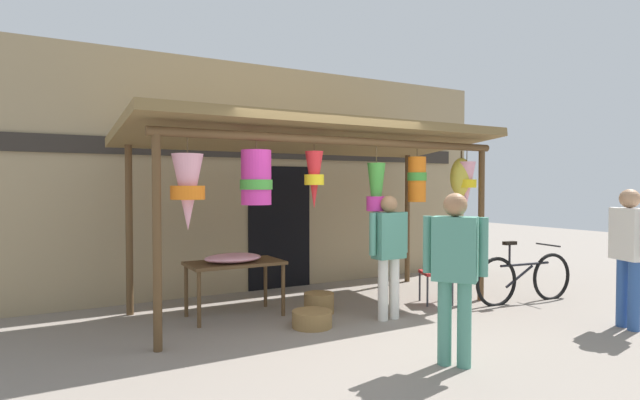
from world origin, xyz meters
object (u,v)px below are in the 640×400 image
at_px(folding_chair, 441,268).
at_px(vendor_in_orange, 629,246).
at_px(shopper_by_bananas, 389,247).
at_px(display_table, 235,268).
at_px(customer_foreground, 455,264).
at_px(parked_bicycle, 524,278).
at_px(wicker_basket_by_table, 319,303).
at_px(flower_heap_on_table, 234,258).
at_px(wicker_basket_spare, 312,319).

height_order(folding_chair, vendor_in_orange, vendor_in_orange).
height_order(folding_chair, shopper_by_bananas, shopper_by_bananas).
distance_m(display_table, vendor_in_orange, 4.77).
xyz_separation_m(folding_chair, customer_foreground, (-1.67, -1.95, 0.45)).
distance_m(parked_bicycle, shopper_by_bananas, 2.35).
xyz_separation_m(display_table, folding_chair, (2.82, -0.78, -0.13)).
bearing_deg(wicker_basket_by_table, shopper_by_bananas, -49.15).
xyz_separation_m(flower_heap_on_table, customer_foreground, (1.18, -2.68, 0.19)).
distance_m(wicker_basket_by_table, customer_foreground, 2.47).
distance_m(folding_chair, wicker_basket_by_table, 1.87).
bearing_deg(folding_chair, shopper_by_bananas, -164.65).
bearing_deg(vendor_in_orange, folding_chair, 116.14).
relative_size(flower_heap_on_table, customer_foreground, 0.45).
height_order(flower_heap_on_table, wicker_basket_spare, flower_heap_on_table).
distance_m(wicker_basket_spare, customer_foreground, 2.06).
height_order(display_table, shopper_by_bananas, shopper_by_bananas).
bearing_deg(vendor_in_orange, flower_heap_on_table, 144.16).
bearing_deg(vendor_in_orange, shopper_by_bananas, 141.74).
xyz_separation_m(folding_chair, wicker_basket_by_table, (-1.80, 0.38, -0.37)).
xyz_separation_m(wicker_basket_by_table, vendor_in_orange, (2.80, -2.44, 0.84)).
relative_size(folding_chair, parked_bicycle, 0.48).
distance_m(wicker_basket_by_table, wicker_basket_spare, 0.67).
relative_size(display_table, vendor_in_orange, 0.73).
bearing_deg(folding_chair, parked_bicycle, -26.99).
height_order(parked_bicycle, vendor_in_orange, vendor_in_orange).
height_order(folding_chair, parked_bicycle, parked_bicycle).
relative_size(folding_chair, wicker_basket_by_table, 2.10).
height_order(flower_heap_on_table, customer_foreground, customer_foreground).
bearing_deg(customer_foreground, wicker_basket_by_table, 93.16).
distance_m(folding_chair, customer_foreground, 2.61).
xyz_separation_m(vendor_in_orange, customer_foreground, (-2.68, 0.11, -0.02)).
relative_size(display_table, wicker_basket_spare, 2.52).
bearing_deg(display_table, shopper_by_bananas, -34.05).
relative_size(parked_bicycle, vendor_in_orange, 1.06).
xyz_separation_m(wicker_basket_by_table, parked_bicycle, (2.88, -0.93, 0.21)).
xyz_separation_m(customer_foreground, shopper_by_bananas, (0.48, 1.63, -0.04)).
height_order(wicker_basket_by_table, parked_bicycle, parked_bicycle).
bearing_deg(parked_bicycle, flower_heap_on_table, 161.98).
xyz_separation_m(flower_heap_on_table, folding_chair, (2.84, -0.72, -0.26)).
xyz_separation_m(folding_chair, wicker_basket_spare, (-2.20, -0.16, -0.41)).
height_order(wicker_basket_spare, customer_foreground, customer_foreground).
height_order(flower_heap_on_table, wicker_basket_by_table, flower_heap_on_table).
bearing_deg(vendor_in_orange, display_table, 143.48).
distance_m(folding_chair, shopper_by_bananas, 1.30).
bearing_deg(wicker_basket_by_table, parked_bicycle, -17.94).
relative_size(wicker_basket_by_table, vendor_in_orange, 0.24).
xyz_separation_m(wicker_basket_spare, parked_bicycle, (3.28, -0.40, 0.25)).
xyz_separation_m(wicker_basket_spare, vendor_in_orange, (3.20, -1.90, 0.87)).
relative_size(vendor_in_orange, shopper_by_bananas, 1.05).
bearing_deg(shopper_by_bananas, wicker_basket_by_table, 130.85).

